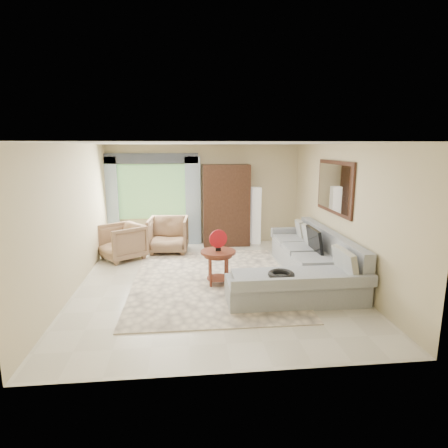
{
  "coord_description": "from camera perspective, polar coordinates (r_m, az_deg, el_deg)",
  "views": [
    {
      "loc": [
        -0.5,
        -6.82,
        2.55
      ],
      "look_at": [
        0.25,
        0.35,
        1.05
      ],
      "focal_mm": 30.0,
      "sensor_mm": 36.0,
      "label": 1
    }
  ],
  "objects": [
    {
      "name": "sectional_sofa",
      "position": [
        7.38,
        12.44,
        -6.42
      ],
      "size": [
        2.3,
        3.46,
        0.9
      ],
      "color": "#A8ACB1",
      "rests_on": "ground"
    },
    {
      "name": "potted_plant",
      "position": [
        9.6,
        -14.35,
        -2.54
      ],
      "size": [
        0.45,
        0.39,
        0.48
      ],
      "primitive_type": "imported",
      "rotation": [
        0.0,
        0.0,
        -0.04
      ],
      "color": "#999999",
      "rests_on": "ground"
    },
    {
      "name": "ground",
      "position": [
        7.3,
        -1.69,
        -8.7
      ],
      "size": [
        6.0,
        6.0,
        0.0
      ],
      "primitive_type": "plane",
      "color": "silver",
      "rests_on": "ground"
    },
    {
      "name": "garden_hose",
      "position": [
        6.09,
        8.72,
        -7.62
      ],
      "size": [
        0.43,
        0.43,
        0.09
      ],
      "primitive_type": "torus",
      "color": "black",
      "rests_on": "sectional_sofa"
    },
    {
      "name": "coffee_table",
      "position": [
        7.02,
        -0.88,
        -6.56
      ],
      "size": [
        0.66,
        0.66,
        0.66
      ],
      "rotation": [
        0.0,
        0.0,
        -0.3
      ],
      "color": "#512015",
      "rests_on": "ground"
    },
    {
      "name": "window",
      "position": [
        9.89,
        -10.9,
        4.87
      ],
      "size": [
        1.8,
        0.04,
        1.4
      ],
      "primitive_type": "cube",
      "color": "#669E59",
      "rests_on": "wall_back"
    },
    {
      "name": "valance",
      "position": [
        9.76,
        -11.13,
        9.78
      ],
      "size": [
        2.4,
        0.12,
        0.26
      ],
      "primitive_type": "cube",
      "color": "#1E232D",
      "rests_on": "wall_back"
    },
    {
      "name": "wall_mirror",
      "position": [
        7.8,
        16.47,
        5.39
      ],
      "size": [
        0.05,
        1.7,
        1.05
      ],
      "color": "black",
      "rests_on": "wall_right"
    },
    {
      "name": "area_rug",
      "position": [
        7.33,
        -1.82,
        -8.53
      ],
      "size": [
        3.03,
        4.02,
        0.02
      ],
      "primitive_type": "cube",
      "rotation": [
        0.0,
        0.0,
        -0.01
      ],
      "color": "#F4E0C1",
      "rests_on": "ground"
    },
    {
      "name": "curtain_left",
      "position": [
        9.98,
        -16.91,
        3.19
      ],
      "size": [
        0.4,
        0.08,
        2.3
      ],
      "primitive_type": "cube",
      "color": "#9EB7CC",
      "rests_on": "ground"
    },
    {
      "name": "armchair_left",
      "position": [
        8.87,
        -15.33,
        -2.66
      ],
      "size": [
        1.23,
        1.23,
        0.81
      ],
      "primitive_type": "imported",
      "rotation": [
        0.0,
        0.0,
        -0.94
      ],
      "color": "#866349",
      "rests_on": "ground"
    },
    {
      "name": "armchair_right",
      "position": [
        9.22,
        -8.48,
        -1.65
      ],
      "size": [
        0.99,
        1.02,
        0.87
      ],
      "primitive_type": "imported",
      "rotation": [
        0.0,
        0.0,
        -0.07
      ],
      "color": "olive",
      "rests_on": "ground"
    },
    {
      "name": "armoire",
      "position": [
        9.71,
        0.31,
        2.87
      ],
      "size": [
        1.2,
        0.55,
        2.1
      ],
      "primitive_type": "cube",
      "color": "black",
      "rests_on": "ground"
    },
    {
      "name": "floor_lamp",
      "position": [
        9.94,
        4.86,
        1.28
      ],
      "size": [
        0.24,
        0.24,
        1.5
      ],
      "primitive_type": "cube",
      "color": "silver",
      "rests_on": "ground"
    },
    {
      "name": "curtain_right",
      "position": [
        9.8,
        -4.75,
        3.51
      ],
      "size": [
        0.4,
        0.08,
        2.3
      ],
      "primitive_type": "cube",
      "color": "#9EB7CC",
      "rests_on": "ground"
    },
    {
      "name": "red_disc",
      "position": [
        6.87,
        -0.9,
        -2.27
      ],
      "size": [
        0.34,
        0.09,
        0.34
      ],
      "primitive_type": "cylinder",
      "rotation": [
        1.57,
        0.0,
        0.21
      ],
      "color": "#A91018",
      "rests_on": "coffee_table"
    },
    {
      "name": "tv_screen",
      "position": [
        7.68,
        13.63,
        -2.37
      ],
      "size": [
        0.14,
        0.74,
        0.48
      ],
      "primitive_type": "cube",
      "rotation": [
        0.0,
        -0.17,
        0.0
      ],
      "color": "black",
      "rests_on": "sectional_sofa"
    }
  ]
}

